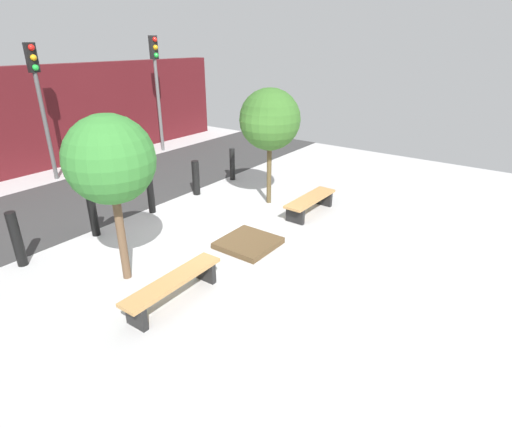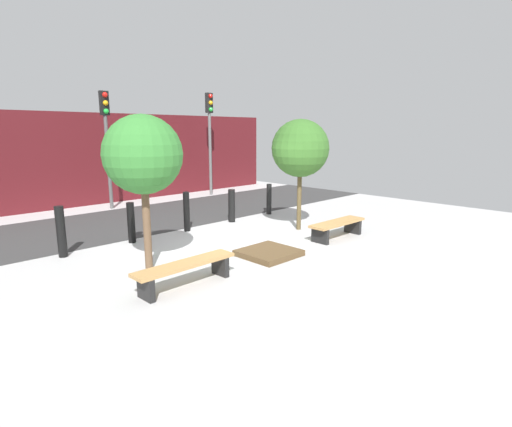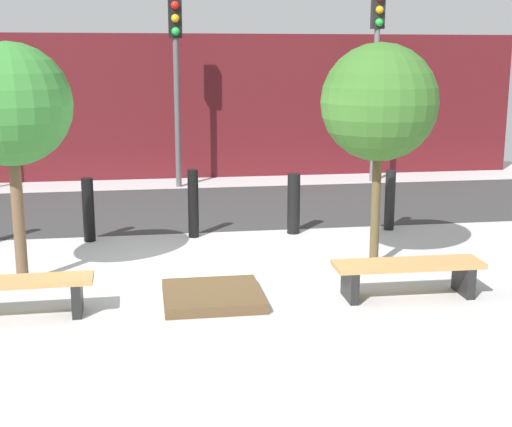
{
  "view_description": "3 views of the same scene",
  "coord_description": "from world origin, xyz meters",
  "px_view_note": "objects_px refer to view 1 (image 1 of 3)",
  "views": [
    {
      "loc": [
        -5.89,
        -5.47,
        3.95
      ],
      "look_at": [
        0.27,
        -0.97,
        0.64
      ],
      "focal_mm": 28.0,
      "sensor_mm": 36.0,
      "label": 1
    },
    {
      "loc": [
        -5.96,
        -6.63,
        2.63
      ],
      "look_at": [
        0.37,
        -0.2,
        0.76
      ],
      "focal_mm": 28.0,
      "sensor_mm": 36.0,
      "label": 2
    },
    {
      "loc": [
        -0.73,
        -8.75,
        2.75
      ],
      "look_at": [
        0.58,
        -0.49,
        0.91
      ],
      "focal_mm": 50.0,
      "sensor_mm": 36.0,
      "label": 3
    }
  ],
  "objects_px": {
    "bench_right": "(310,202)",
    "tree_behind_left_bench": "(110,160)",
    "bench_left": "(173,285)",
    "traffic_light_mid_west": "(38,89)",
    "bollard_right": "(196,178)",
    "traffic_light_mid_east": "(156,74)",
    "bollard_center": "(150,192)",
    "bollard_far_right": "(232,164)",
    "planter_bed": "(248,243)",
    "bollard_far_left": "(17,239)",
    "tree_behind_right_bench": "(270,120)",
    "bollard_left": "(93,215)"
  },
  "relations": [
    {
      "from": "bench_right",
      "to": "tree_behind_left_bench",
      "type": "distance_m",
      "value": 5.07
    },
    {
      "from": "bench_left",
      "to": "traffic_light_mid_west",
      "type": "xyz_separation_m",
      "value": [
        2.27,
        7.69,
        2.37
      ]
    },
    {
      "from": "bollard_right",
      "to": "traffic_light_mid_east",
      "type": "height_order",
      "value": "traffic_light_mid_east"
    },
    {
      "from": "bollard_center",
      "to": "bollard_far_right",
      "type": "bearing_deg",
      "value": 0.0
    },
    {
      "from": "bench_right",
      "to": "bollard_far_right",
      "type": "relative_size",
      "value": 1.79
    },
    {
      "from": "planter_bed",
      "to": "bollard_far_right",
      "type": "xyz_separation_m",
      "value": [
        3.18,
        3.02,
        0.43
      ]
    },
    {
      "from": "bench_left",
      "to": "bollard_far_right",
      "type": "xyz_separation_m",
      "value": [
        5.44,
        3.22,
        0.17
      ]
    },
    {
      "from": "planter_bed",
      "to": "bollard_right",
      "type": "height_order",
      "value": "bollard_right"
    },
    {
      "from": "bollard_far_left",
      "to": "traffic_light_mid_east",
      "type": "height_order",
      "value": "traffic_light_mid_east"
    },
    {
      "from": "tree_behind_right_bench",
      "to": "bollard_center",
      "type": "xyz_separation_m",
      "value": [
        -2.27,
        1.98,
        -1.64
      ]
    },
    {
      "from": "bollard_far_left",
      "to": "traffic_light_mid_west",
      "type": "xyz_separation_m",
      "value": [
        3.18,
        4.47,
        2.14
      ]
    },
    {
      "from": "traffic_light_mid_east",
      "to": "bollard_left",
      "type": "bearing_deg",
      "value": -143.02
    },
    {
      "from": "tree_behind_right_bench",
      "to": "traffic_light_mid_east",
      "type": "height_order",
      "value": "traffic_light_mid_east"
    },
    {
      "from": "bollard_right",
      "to": "bollard_left",
      "type": "bearing_deg",
      "value": 180.0
    },
    {
      "from": "bench_right",
      "to": "bollard_far_right",
      "type": "height_order",
      "value": "bollard_far_right"
    },
    {
      "from": "bollard_far_right",
      "to": "tree_behind_right_bench",
      "type": "bearing_deg",
      "value": -114.64
    },
    {
      "from": "bollard_far_right",
      "to": "traffic_light_mid_east",
      "type": "height_order",
      "value": "traffic_light_mid_east"
    },
    {
      "from": "tree_behind_left_bench",
      "to": "bollard_right",
      "type": "relative_size",
      "value": 3.06
    },
    {
      "from": "bollard_far_left",
      "to": "bench_right",
      "type": "bearing_deg",
      "value": -30.59
    },
    {
      "from": "bench_right",
      "to": "bollard_right",
      "type": "xyz_separation_m",
      "value": [
        -0.68,
        3.22,
        0.17
      ]
    },
    {
      "from": "bench_left",
      "to": "bollard_far_right",
      "type": "bearing_deg",
      "value": 29.59
    },
    {
      "from": "bollard_far_right",
      "to": "traffic_light_mid_east",
      "type": "distance_m",
      "value": 5.18
    },
    {
      "from": "tree_behind_right_bench",
      "to": "bollard_far_right",
      "type": "relative_size",
      "value": 3.01
    },
    {
      "from": "bollard_center",
      "to": "bollard_right",
      "type": "bearing_deg",
      "value": 0.0
    },
    {
      "from": "traffic_light_mid_west",
      "to": "bollard_left",
      "type": "bearing_deg",
      "value": -109.54
    },
    {
      "from": "planter_bed",
      "to": "bollard_center",
      "type": "height_order",
      "value": "bollard_center"
    },
    {
      "from": "bollard_left",
      "to": "bollard_right",
      "type": "height_order",
      "value": "bollard_left"
    },
    {
      "from": "bench_left",
      "to": "bollard_right",
      "type": "bearing_deg",
      "value": 38.85
    },
    {
      "from": "bench_right",
      "to": "traffic_light_mid_east",
      "type": "xyz_separation_m",
      "value": [
        2.09,
        7.69,
        2.52
      ]
    },
    {
      "from": "bollard_far_left",
      "to": "bollard_right",
      "type": "xyz_separation_m",
      "value": [
        4.76,
        0.0,
        -0.07
      ]
    },
    {
      "from": "bench_left",
      "to": "bollard_far_right",
      "type": "relative_size",
      "value": 1.95
    },
    {
      "from": "tree_behind_right_bench",
      "to": "bollard_right",
      "type": "bearing_deg",
      "value": 109.0
    },
    {
      "from": "bench_right",
      "to": "bollard_center",
      "type": "xyz_separation_m",
      "value": [
        -2.27,
        3.22,
        0.22
      ]
    },
    {
      "from": "tree_behind_right_bench",
      "to": "bollard_center",
      "type": "bearing_deg",
      "value": 138.93
    },
    {
      "from": "planter_bed",
      "to": "bollard_center",
      "type": "xyz_separation_m",
      "value": [
        0.0,
        3.02,
        0.47
      ]
    },
    {
      "from": "tree_behind_left_bench",
      "to": "bollard_far_left",
      "type": "distance_m",
      "value": 2.72
    },
    {
      "from": "tree_behind_left_bench",
      "to": "bollard_far_left",
      "type": "relative_size",
      "value": 2.68
    },
    {
      "from": "bollard_far_left",
      "to": "bollard_far_right",
      "type": "relative_size",
      "value": 1.12
    },
    {
      "from": "bollard_far_left",
      "to": "bollard_right",
      "type": "relative_size",
      "value": 1.14
    },
    {
      "from": "tree_behind_left_bench",
      "to": "tree_behind_right_bench",
      "type": "xyz_separation_m",
      "value": [
        4.54,
        0.0,
        -0.01
      ]
    },
    {
      "from": "bench_left",
      "to": "bollard_center",
      "type": "distance_m",
      "value": 3.94
    },
    {
      "from": "tree_behind_right_bench",
      "to": "bollard_left",
      "type": "relative_size",
      "value": 3.02
    },
    {
      "from": "bollard_far_right",
      "to": "planter_bed",
      "type": "bearing_deg",
      "value": -136.45
    },
    {
      "from": "bollard_right",
      "to": "traffic_light_mid_west",
      "type": "relative_size",
      "value": 0.25
    },
    {
      "from": "bollard_left",
      "to": "traffic_light_mid_east",
      "type": "height_order",
      "value": "traffic_light_mid_east"
    },
    {
      "from": "bench_right",
      "to": "tree_behind_right_bench",
      "type": "xyz_separation_m",
      "value": [
        0.0,
        1.24,
        1.87
      ]
    },
    {
      "from": "bench_right",
      "to": "tree_behind_left_bench",
      "type": "relative_size",
      "value": 0.6
    },
    {
      "from": "planter_bed",
      "to": "tree_behind_right_bench",
      "type": "relative_size",
      "value": 0.38
    },
    {
      "from": "bollard_far_right",
      "to": "bench_right",
      "type": "bearing_deg",
      "value": -105.73
    },
    {
      "from": "bench_left",
      "to": "bollard_right",
      "type": "height_order",
      "value": "bollard_right"
    }
  ]
}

